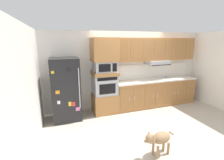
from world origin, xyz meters
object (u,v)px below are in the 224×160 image
object	(u,v)px
microwave	(104,66)
built_in_oven	(105,85)
screwdriver	(166,77)
refrigerator	(66,89)
dog	(159,139)

from	to	relation	value
microwave	built_in_oven	bearing A→B (deg)	179.23
built_in_oven	microwave	distance (m)	0.56
microwave	screwdriver	size ratio (longest dim) A/B	3.92
refrigerator	dog	world-z (taller)	refrigerator
built_in_oven	refrigerator	bearing A→B (deg)	-176.66
refrigerator	microwave	bearing A→B (deg)	3.34
built_in_oven	screwdriver	size ratio (longest dim) A/B	4.26
refrigerator	screwdriver	xyz separation A→B (m)	(3.50, 0.21, 0.05)
built_in_oven	microwave	world-z (taller)	microwave
screwdriver	dog	xyz separation A→B (m)	(-1.93, -2.42, -0.57)
screwdriver	microwave	bearing A→B (deg)	-176.60
built_in_oven	dog	distance (m)	2.38
refrigerator	built_in_oven	world-z (taller)	refrigerator
microwave	dog	bearing A→B (deg)	-79.67
refrigerator	microwave	world-z (taller)	refrigerator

